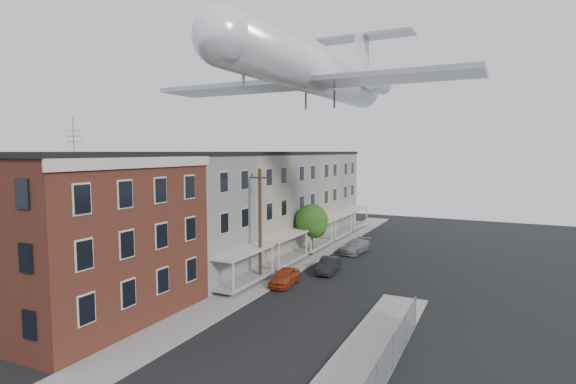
{
  "coord_description": "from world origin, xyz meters",
  "views": [
    {
      "loc": [
        11.29,
        -12.22,
        10.33
      ],
      "look_at": [
        0.83,
        9.62,
        8.13
      ],
      "focal_mm": 28.0,
      "sensor_mm": 36.0,
      "label": 1
    }
  ],
  "objects_px": {
    "car_mid": "(328,265)",
    "car_far": "(355,246)",
    "street_tree": "(313,222)",
    "car_near": "(285,277)",
    "utility_pole": "(260,224)",
    "airplane": "(318,73)"
  },
  "relations": [
    {
      "from": "car_mid",
      "to": "car_far",
      "type": "relative_size",
      "value": 0.85
    },
    {
      "from": "street_tree",
      "to": "car_near",
      "type": "distance_m",
      "value": 10.2
    },
    {
      "from": "car_mid",
      "to": "car_far",
      "type": "bearing_deg",
      "value": 86.01
    },
    {
      "from": "utility_pole",
      "to": "airplane",
      "type": "relative_size",
      "value": 0.32
    },
    {
      "from": "car_far",
      "to": "airplane",
      "type": "height_order",
      "value": "airplane"
    },
    {
      "from": "car_near",
      "to": "car_far",
      "type": "relative_size",
      "value": 0.84
    },
    {
      "from": "street_tree",
      "to": "airplane",
      "type": "bearing_deg",
      "value": -64.8
    },
    {
      "from": "car_far",
      "to": "airplane",
      "type": "relative_size",
      "value": 0.16
    },
    {
      "from": "street_tree",
      "to": "car_mid",
      "type": "distance_m",
      "value": 6.57
    },
    {
      "from": "car_near",
      "to": "airplane",
      "type": "height_order",
      "value": "airplane"
    },
    {
      "from": "car_near",
      "to": "car_mid",
      "type": "height_order",
      "value": "car_near"
    },
    {
      "from": "car_near",
      "to": "street_tree",
      "type": "bearing_deg",
      "value": 94.45
    },
    {
      "from": "utility_pole",
      "to": "car_near",
      "type": "bearing_deg",
      "value": 7.4
    },
    {
      "from": "utility_pole",
      "to": "street_tree",
      "type": "relative_size",
      "value": 1.73
    },
    {
      "from": "utility_pole",
      "to": "car_mid",
      "type": "relative_size",
      "value": 2.3
    },
    {
      "from": "car_near",
      "to": "car_mid",
      "type": "distance_m",
      "value": 5.17
    },
    {
      "from": "street_tree",
      "to": "car_far",
      "type": "bearing_deg",
      "value": 46.47
    },
    {
      "from": "utility_pole",
      "to": "car_far",
      "type": "bearing_deg",
      "value": 74.88
    },
    {
      "from": "car_far",
      "to": "utility_pole",
      "type": "bearing_deg",
      "value": -97.7
    },
    {
      "from": "utility_pole",
      "to": "street_tree",
      "type": "distance_m",
      "value": 10.0
    },
    {
      "from": "utility_pole",
      "to": "airplane",
      "type": "xyz_separation_m",
      "value": [
        3.6,
        2.96,
        11.7
      ]
    },
    {
      "from": "car_far",
      "to": "airplane",
      "type": "distance_m",
      "value": 18.86
    }
  ]
}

